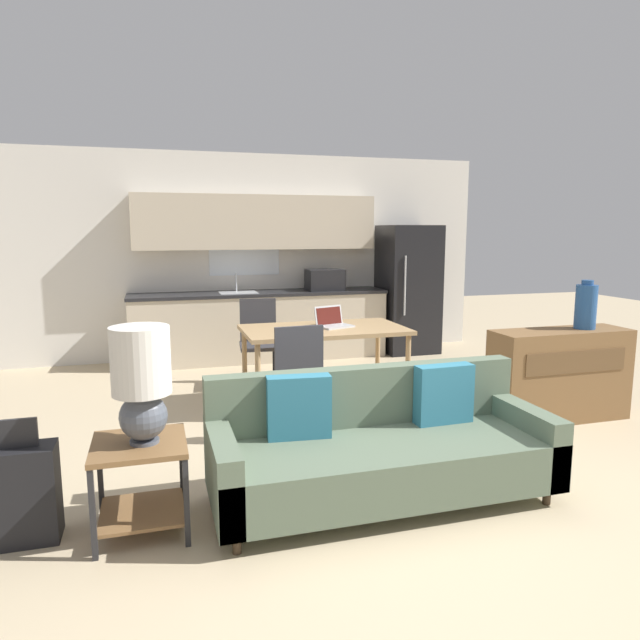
# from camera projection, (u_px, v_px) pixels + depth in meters

# --- Properties ---
(ground_plane) EXTENTS (20.00, 20.00, 0.00)m
(ground_plane) POSITION_uv_depth(u_px,v_px,m) (388.00, 507.00, 3.54)
(ground_plane) COLOR tan
(wall_back) EXTENTS (6.40, 0.07, 2.70)m
(wall_back) POSITION_uv_depth(u_px,v_px,m) (255.00, 256.00, 7.71)
(wall_back) COLOR silver
(wall_back) RESTS_ON ground_plane
(kitchen_counter) EXTENTS (3.35, 0.65, 2.15)m
(kitchen_counter) POSITION_uv_depth(u_px,v_px,m) (261.00, 296.00, 7.51)
(kitchen_counter) COLOR beige
(kitchen_counter) RESTS_ON ground_plane
(refrigerator) EXTENTS (0.73, 0.75, 1.76)m
(refrigerator) POSITION_uv_depth(u_px,v_px,m) (408.00, 289.00, 7.98)
(refrigerator) COLOR black
(refrigerator) RESTS_ON ground_plane
(dining_table) EXTENTS (1.57, 0.88, 0.76)m
(dining_table) POSITION_uv_depth(u_px,v_px,m) (324.00, 334.00, 5.57)
(dining_table) COLOR tan
(dining_table) RESTS_ON ground_plane
(couch) EXTENTS (2.14, 0.80, 0.81)m
(couch) POSITION_uv_depth(u_px,v_px,m) (379.00, 448.00, 3.64)
(couch) COLOR #3D2D1E
(couch) RESTS_ON ground_plane
(side_table) EXTENTS (0.51, 0.51, 0.53)m
(side_table) POSITION_uv_depth(u_px,v_px,m) (140.00, 471.00, 3.21)
(side_table) COLOR brown
(side_table) RESTS_ON ground_plane
(table_lamp) EXTENTS (0.32, 0.32, 0.66)m
(table_lamp) POSITION_uv_depth(u_px,v_px,m) (142.00, 379.00, 3.12)
(table_lamp) COLOR #4C515B
(table_lamp) RESTS_ON side_table
(credenza) EXTENTS (1.27, 0.41, 0.82)m
(credenza) POSITION_uv_depth(u_px,v_px,m) (559.00, 375.00, 5.14)
(credenza) COLOR brown
(credenza) RESTS_ON ground_plane
(vase) EXTENTS (0.19, 0.19, 0.44)m
(vase) POSITION_uv_depth(u_px,v_px,m) (586.00, 306.00, 5.11)
(vase) COLOR #234C84
(vase) RESTS_ON credenza
(dining_chair_far_left) EXTENTS (0.46, 0.46, 0.95)m
(dining_chair_far_left) POSITION_uv_depth(u_px,v_px,m) (259.00, 338.00, 6.24)
(dining_chair_far_left) COLOR #38383D
(dining_chair_far_left) RESTS_ON ground_plane
(dining_chair_near_left) EXTENTS (0.44, 0.44, 0.95)m
(dining_chair_near_left) POSITION_uv_depth(u_px,v_px,m) (295.00, 375.00, 4.67)
(dining_chair_near_left) COLOR #38383D
(dining_chair_near_left) RESTS_ON ground_plane
(laptop) EXTENTS (0.38, 0.34, 0.20)m
(laptop) POSITION_uv_depth(u_px,v_px,m) (333.00, 322.00, 5.63)
(laptop) COLOR #B7BABC
(laptop) RESTS_ON dining_table
(suitcase) EXTENTS (0.41, 0.22, 0.70)m
(suitcase) POSITION_uv_depth(u_px,v_px,m) (18.00, 494.00, 3.11)
(suitcase) COLOR black
(suitcase) RESTS_ON ground_plane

